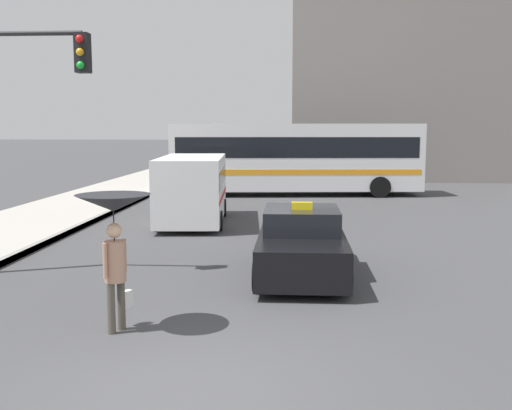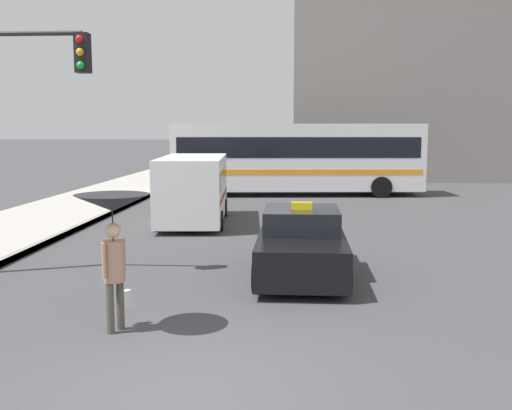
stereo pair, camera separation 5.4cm
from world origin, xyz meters
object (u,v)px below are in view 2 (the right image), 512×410
Objects in this scene: city_bus at (297,156)px; ambulance_van at (193,186)px; traffic_light at (13,101)px; taxi at (301,245)px; pedestrian_with_umbrella at (113,220)px.

ambulance_van is at bearing 153.98° from city_bus.
city_bus is 17.11m from traffic_light.
traffic_light reaches higher than city_bus.
taxi is 6.76m from traffic_light.
traffic_light is (-2.49, -7.26, 2.48)m from ambulance_van.
city_bus is 5.45× the size of pedestrian_with_umbrella.
traffic_light is at bearing 69.62° from pedestrian_with_umbrella.
pedestrian_with_umbrella is 0.40× the size of traffic_light.
taxi is 1.92× the size of pedestrian_with_umbrella.
taxi is 15.66m from city_bus.
traffic_light is at bearing 155.07° from city_bus.
taxi is 4.87m from pedestrian_with_umbrella.
pedestrian_with_umbrella is 5.01m from traffic_light.
traffic_light is at bearing 3.30° from taxi.
taxi is 7.79m from ambulance_van.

